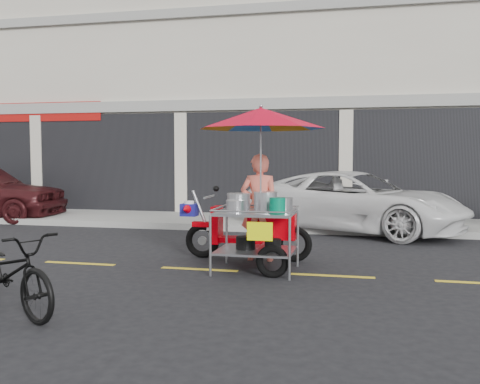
# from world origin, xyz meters

# --- Properties ---
(ground) EXTENTS (90.00, 90.00, 0.00)m
(ground) POSITION_xyz_m (0.00, 0.00, 0.00)
(ground) COLOR black
(sidewalk) EXTENTS (45.00, 3.00, 0.15)m
(sidewalk) POSITION_xyz_m (0.00, 5.50, 0.07)
(sidewalk) COLOR gray
(sidewalk) RESTS_ON ground
(shophouse_block) EXTENTS (36.00, 8.11, 10.40)m
(shophouse_block) POSITION_xyz_m (2.82, 10.59, 4.24)
(shophouse_block) COLOR beige
(shophouse_block) RESTS_ON ground
(centerline) EXTENTS (42.00, 0.10, 0.01)m
(centerline) POSITION_xyz_m (0.00, 0.00, 0.00)
(centerline) COLOR gold
(centerline) RESTS_ON ground
(white_pickup) EXTENTS (5.43, 4.01, 1.37)m
(white_pickup) POSITION_xyz_m (0.27, 4.58, 0.69)
(white_pickup) COLOR white
(white_pickup) RESTS_ON ground
(near_bicycle) EXTENTS (1.84, 1.31, 0.92)m
(near_bicycle) POSITION_xyz_m (-3.35, -2.64, 0.46)
(near_bicycle) COLOR black
(near_bicycle) RESTS_ON ground
(food_vendor_rig) EXTENTS (2.47, 1.98, 2.51)m
(food_vendor_rig) POSITION_xyz_m (-1.17, 0.42, 1.57)
(food_vendor_rig) COLOR black
(food_vendor_rig) RESTS_ON ground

